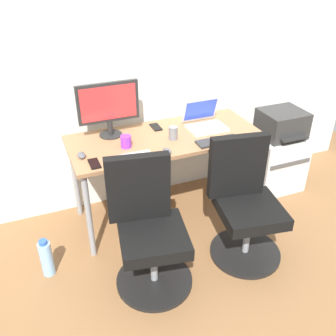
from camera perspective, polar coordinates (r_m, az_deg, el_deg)
ground_plane at (r=3.39m, az=-0.32°, el=-6.75°), size 5.28×5.28×0.00m
back_wall at (r=3.16m, az=-3.25°, el=16.72°), size 4.40×0.04×2.60m
desk at (r=3.02m, az=-0.36°, el=3.55°), size 1.53×0.65×0.76m
office_chair_left at (r=2.55m, az=-2.98°, el=-9.53°), size 0.54×0.54×0.94m
office_chair_right at (r=2.82m, az=11.59°, el=-5.62°), size 0.54×0.54×0.94m
side_cabinet at (r=3.75m, az=16.00°, el=0.97°), size 0.48×0.41×0.55m
printer at (r=3.57m, az=16.91°, el=6.47°), size 0.38×0.40×0.24m
water_bottle_on_floor at (r=2.89m, az=-17.98°, el=-12.88°), size 0.09×0.09×0.31m
desktop_monitor at (r=2.94m, az=-9.05°, el=9.32°), size 0.48×0.18×0.43m
open_laptop at (r=3.15m, az=5.55°, el=7.19°), size 0.31×0.29×0.22m
keyboard_by_monitor at (r=2.67m, az=-5.93°, el=1.48°), size 0.34×0.12×0.02m
keyboard_by_laptop at (r=2.92m, az=7.58°, el=4.07°), size 0.34×0.12×0.02m
mouse_by_monitor at (r=2.74m, az=-0.14°, el=2.63°), size 0.06×0.10×0.03m
mouse_by_laptop at (r=2.75m, az=-13.02°, el=1.92°), size 0.06×0.10×0.03m
coffee_mug at (r=2.83m, az=-6.41°, el=4.03°), size 0.08×0.08×0.09m
pen_cup at (r=2.92m, az=0.78°, el=5.32°), size 0.07×0.07×0.10m
phone_near_monitor at (r=2.65m, az=-11.13°, el=0.66°), size 0.07×0.14×0.01m
phone_near_laptop at (r=3.14m, az=-1.86°, el=6.24°), size 0.07×0.14×0.01m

